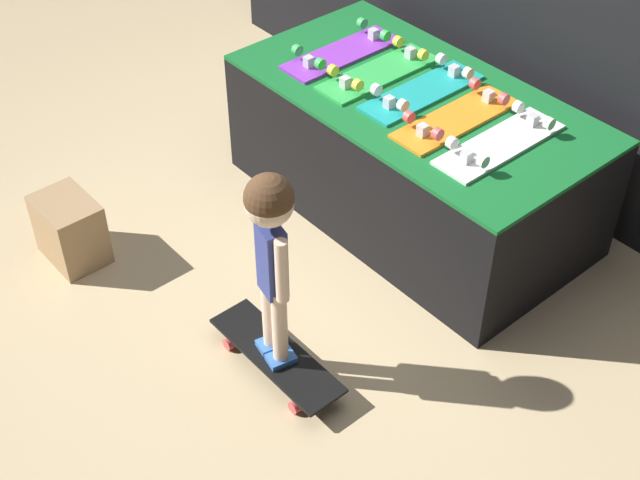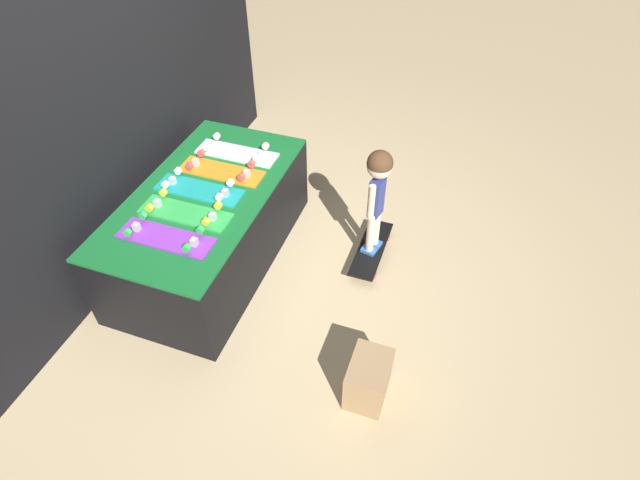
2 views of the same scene
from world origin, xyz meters
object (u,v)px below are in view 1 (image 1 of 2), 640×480
storage_box (70,230)px  skateboard_teal_on_rack (422,90)px  skateboard_white_on_rack (500,142)px  skateboard_purple_on_rack (342,52)px  skateboard_orange_on_rack (456,117)px  skateboard_on_floor (276,356)px  skateboard_green_on_rack (378,71)px  child (271,237)px

storage_box → skateboard_teal_on_rack: bearing=62.9°
skateboard_white_on_rack → skateboard_purple_on_rack: bearing=179.7°
skateboard_orange_on_rack → skateboard_on_floor: bearing=-82.4°
skateboard_on_floor → skateboard_green_on_rack: bearing=119.6°
child → skateboard_purple_on_rack: bearing=140.4°
skateboard_green_on_rack → child: (0.65, -1.15, 0.05)m
skateboard_teal_on_rack → skateboard_white_on_rack: bearing=-5.3°
skateboard_purple_on_rack → skateboard_on_floor: skateboard_purple_on_rack is taller
skateboard_green_on_rack → skateboard_white_on_rack: 0.75m
skateboard_teal_on_rack → skateboard_orange_on_rack: bearing=-10.2°
skateboard_orange_on_rack → storage_box: size_ratio=1.98×
skateboard_white_on_rack → storage_box: size_ratio=1.98×
skateboard_green_on_rack → skateboard_white_on_rack: same height
skateboard_orange_on_rack → skateboard_white_on_rack: same height
skateboard_white_on_rack → skateboard_orange_on_rack: bearing=179.6°
skateboard_teal_on_rack → skateboard_orange_on_rack: same height
skateboard_green_on_rack → child: size_ratio=0.71×
skateboard_purple_on_rack → skateboard_white_on_rack: 1.00m
skateboard_teal_on_rack → storage_box: 1.73m
skateboard_green_on_rack → skateboard_orange_on_rack: (0.50, -0.01, 0.00)m
skateboard_orange_on_rack → skateboard_purple_on_rack: bearing=179.8°
skateboard_purple_on_rack → skateboard_teal_on_rack: (0.50, 0.04, 0.00)m
storage_box → skateboard_orange_on_rack: bearing=54.9°
skateboard_white_on_rack → skateboard_green_on_rack: bearing=179.2°
skateboard_on_floor → skateboard_teal_on_rack: bearing=108.7°
skateboard_green_on_rack → child: 1.32m
skateboard_green_on_rack → skateboard_white_on_rack: bearing=-0.8°
skateboard_on_floor → storage_box: bearing=-166.1°
child → skateboard_orange_on_rack: bearing=109.6°
skateboard_teal_on_rack → storage_box: bearing=-117.1°
skateboard_teal_on_rack → storage_box: skateboard_teal_on_rack is taller
skateboard_orange_on_rack → storage_box: skateboard_orange_on_rack is taller
skateboard_purple_on_rack → skateboard_on_floor: (0.90, -1.14, -0.59)m
skateboard_white_on_rack → skateboard_teal_on_rack: bearing=174.7°
skateboard_teal_on_rack → child: child is taller
skateboard_white_on_rack → storage_box: skateboard_white_on_rack is taller
skateboard_orange_on_rack → skateboard_on_floor: (0.15, -1.14, -0.59)m
skateboard_teal_on_rack → storage_box: (-0.75, -1.47, -0.50)m
skateboard_purple_on_rack → skateboard_white_on_rack: bearing=-0.3°
child → storage_box: (-1.15, -0.29, -0.55)m
skateboard_purple_on_rack → storage_box: (-0.25, -1.43, -0.50)m
skateboard_teal_on_rack → child: 1.25m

